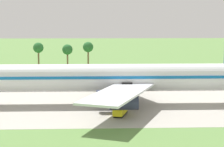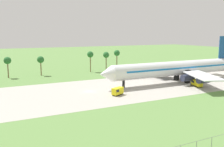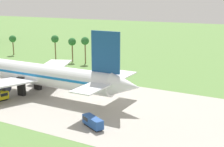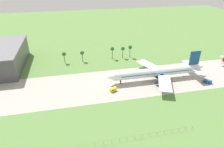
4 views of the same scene
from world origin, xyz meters
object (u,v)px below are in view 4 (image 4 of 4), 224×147
at_px(baggage_tug, 207,82).
at_px(fuel_truck, 163,85).
at_px(no_stopping_sign, 140,137).
at_px(catering_van, 113,90).
at_px(jet_airliner, 158,72).
at_px(terminal_building, 0,57).

height_order(baggage_tug, fuel_truck, fuel_truck).
relative_size(baggage_tug, no_stopping_sign, 3.95).
bearing_deg(fuel_truck, catering_van, 177.71).
bearing_deg(fuel_truck, baggage_tug, -4.15).
distance_m(jet_airliner, baggage_tug, 36.37).
bearing_deg(catering_van, baggage_tug, -3.18).
bearing_deg(catering_van, terminal_building, 145.59).
bearing_deg(no_stopping_sign, terminal_building, 130.57).
height_order(jet_airliner, terminal_building, jet_airliner).
relative_size(catering_van, no_stopping_sign, 3.07).
bearing_deg(jet_airliner, terminal_building, 158.30).
bearing_deg(fuel_truck, no_stopping_sign, -127.26).
bearing_deg(no_stopping_sign, jet_airliner, 58.45).
bearing_deg(catering_van, jet_airliner, 14.39).
distance_m(baggage_tug, terminal_building, 167.57).
bearing_deg(catering_van, fuel_truck, -2.29).
xyz_separation_m(jet_airliner, no_stopping_sign, (-33.60, -54.73, -5.24)).
height_order(no_stopping_sign, terminal_building, terminal_building).
relative_size(jet_airliner, fuel_truck, 12.08).
height_order(jet_airliner, no_stopping_sign, jet_airliner).
distance_m(baggage_tug, no_stopping_sign, 78.70).
height_order(jet_airliner, fuel_truck, jet_airliner).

